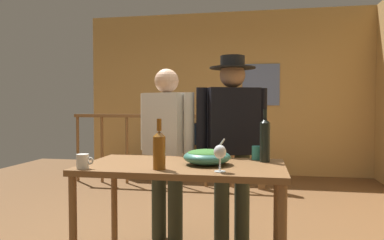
{
  "coord_description": "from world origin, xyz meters",
  "views": [
    {
      "loc": [
        0.58,
        -3.12,
        1.19
      ],
      "look_at": [
        0.07,
        -0.39,
        1.08
      ],
      "focal_mm": 33.88,
      "sensor_mm": 36.0,
      "label": 1
    }
  ],
  "objects_px": {
    "serving_table": "(183,176)",
    "person_standing_left": "(167,141)",
    "wine_bottle_dark": "(265,139)",
    "framed_picture": "(261,85)",
    "wine_bottle_amber": "(159,149)",
    "flat_screen_tv": "(182,134)",
    "stair_railing": "(193,141)",
    "salad_bowl": "(207,156)",
    "person_standing_right": "(232,133)",
    "mug_teal": "(258,153)",
    "wine_glass": "(220,153)",
    "tv_console": "(182,163)",
    "mug_white": "(83,161)"
  },
  "relations": [
    {
      "from": "tv_console",
      "to": "wine_bottle_dark",
      "type": "bearing_deg",
      "value": -68.71
    },
    {
      "from": "salad_bowl",
      "to": "person_standing_right",
      "type": "xyz_separation_m",
      "value": [
        0.12,
        0.64,
        0.11
      ]
    },
    {
      "from": "framed_picture",
      "to": "salad_bowl",
      "type": "height_order",
      "value": "framed_picture"
    },
    {
      "from": "salad_bowl",
      "to": "person_standing_left",
      "type": "distance_m",
      "value": 0.78
    },
    {
      "from": "flat_screen_tv",
      "to": "mug_teal",
      "type": "bearing_deg",
      "value": -68.72
    },
    {
      "from": "wine_glass",
      "to": "person_standing_left",
      "type": "distance_m",
      "value": 1.06
    },
    {
      "from": "wine_bottle_amber",
      "to": "stair_railing",
      "type": "bearing_deg",
      "value": 96.36
    },
    {
      "from": "framed_picture",
      "to": "wine_glass",
      "type": "xyz_separation_m",
      "value": [
        -0.25,
        -4.15,
        -0.64
      ]
    },
    {
      "from": "stair_railing",
      "to": "wine_bottle_amber",
      "type": "relative_size",
      "value": 9.19
    },
    {
      "from": "wine_bottle_dark",
      "to": "mug_teal",
      "type": "xyz_separation_m",
      "value": [
        -0.05,
        0.1,
        -0.11
      ]
    },
    {
      "from": "wine_glass",
      "to": "mug_white",
      "type": "distance_m",
      "value": 0.87
    },
    {
      "from": "serving_table",
      "to": "salad_bowl",
      "type": "distance_m",
      "value": 0.21
    },
    {
      "from": "framed_picture",
      "to": "wine_bottle_dark",
      "type": "xyz_separation_m",
      "value": [
        0.02,
        -3.7,
        -0.6
      ]
    },
    {
      "from": "mug_teal",
      "to": "person_standing_right",
      "type": "bearing_deg",
      "value": 121.41
    },
    {
      "from": "salad_bowl",
      "to": "wine_glass",
      "type": "height_order",
      "value": "salad_bowl"
    },
    {
      "from": "wine_glass",
      "to": "mug_teal",
      "type": "bearing_deg",
      "value": 68.1
    },
    {
      "from": "salad_bowl",
      "to": "mug_teal",
      "type": "relative_size",
      "value": 2.74
    },
    {
      "from": "tv_console",
      "to": "flat_screen_tv",
      "type": "distance_m",
      "value": 0.49
    },
    {
      "from": "wine_bottle_amber",
      "to": "person_standing_left",
      "type": "height_order",
      "value": "person_standing_left"
    },
    {
      "from": "framed_picture",
      "to": "person_standing_right",
      "type": "distance_m",
      "value": 3.32
    },
    {
      "from": "framed_picture",
      "to": "stair_railing",
      "type": "xyz_separation_m",
      "value": [
        -0.98,
        -1.08,
        -0.88
      ]
    },
    {
      "from": "wine_glass",
      "to": "wine_bottle_amber",
      "type": "relative_size",
      "value": 0.52
    },
    {
      "from": "stair_railing",
      "to": "flat_screen_tv",
      "type": "xyz_separation_m",
      "value": [
        -0.33,
        0.75,
        0.03
      ]
    },
    {
      "from": "wine_bottle_dark",
      "to": "wine_glass",
      "type": "bearing_deg",
      "value": -121.05
    },
    {
      "from": "salad_bowl",
      "to": "person_standing_left",
      "type": "bearing_deg",
      "value": 125.11
    },
    {
      "from": "serving_table",
      "to": "person_standing_left",
      "type": "bearing_deg",
      "value": 113.83
    },
    {
      "from": "serving_table",
      "to": "salad_bowl",
      "type": "height_order",
      "value": "salad_bowl"
    },
    {
      "from": "flat_screen_tv",
      "to": "mug_white",
      "type": "relative_size",
      "value": 5.6
    },
    {
      "from": "flat_screen_tv",
      "to": "wine_bottle_amber",
      "type": "xyz_separation_m",
      "value": [
        0.67,
        -3.81,
        0.22
      ]
    },
    {
      "from": "tv_console",
      "to": "mug_white",
      "type": "distance_m",
      "value": 3.96
    },
    {
      "from": "stair_railing",
      "to": "person_standing_left",
      "type": "height_order",
      "value": "person_standing_left"
    },
    {
      "from": "salad_bowl",
      "to": "person_standing_right",
      "type": "distance_m",
      "value": 0.66
    },
    {
      "from": "flat_screen_tv",
      "to": "wine_glass",
      "type": "relative_size",
      "value": 3.87
    },
    {
      "from": "salad_bowl",
      "to": "stair_railing",
      "type": "bearing_deg",
      "value": 102.21
    },
    {
      "from": "flat_screen_tv",
      "to": "serving_table",
      "type": "height_order",
      "value": "flat_screen_tv"
    },
    {
      "from": "wine_bottle_amber",
      "to": "wine_bottle_dark",
      "type": "height_order",
      "value": "wine_bottle_dark"
    },
    {
      "from": "person_standing_right",
      "to": "wine_bottle_amber",
      "type": "bearing_deg",
      "value": 43.18
    },
    {
      "from": "stair_railing",
      "to": "serving_table",
      "type": "bearing_deg",
      "value": -81.01
    },
    {
      "from": "stair_railing",
      "to": "wine_bottle_amber",
      "type": "height_order",
      "value": "stair_railing"
    },
    {
      "from": "framed_picture",
      "to": "stair_railing",
      "type": "relative_size",
      "value": 0.24
    },
    {
      "from": "mug_teal",
      "to": "wine_glass",
      "type": "bearing_deg",
      "value": -111.9
    },
    {
      "from": "wine_bottle_amber",
      "to": "flat_screen_tv",
      "type": "bearing_deg",
      "value": 100.04
    },
    {
      "from": "person_standing_left",
      "to": "mug_teal",
      "type": "bearing_deg",
      "value": 178.6
    },
    {
      "from": "framed_picture",
      "to": "wine_bottle_amber",
      "type": "distance_m",
      "value": 4.22
    },
    {
      "from": "stair_railing",
      "to": "wine_bottle_amber",
      "type": "distance_m",
      "value": 3.08
    },
    {
      "from": "wine_bottle_dark",
      "to": "framed_picture",
      "type": "bearing_deg",
      "value": 90.31
    },
    {
      "from": "mug_teal",
      "to": "salad_bowl",
      "type": "bearing_deg",
      "value": -139.63
    },
    {
      "from": "tv_console",
      "to": "wine_glass",
      "type": "bearing_deg",
      "value": -74.67
    },
    {
      "from": "framed_picture",
      "to": "mug_teal",
      "type": "relative_size",
      "value": 6.02
    },
    {
      "from": "mug_teal",
      "to": "person_standing_right",
      "type": "distance_m",
      "value": 0.43
    }
  ]
}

